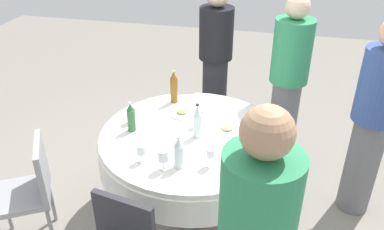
% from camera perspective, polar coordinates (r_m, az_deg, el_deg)
% --- Properties ---
extents(ground_plane, '(10.00, 10.00, 0.00)m').
position_cam_1_polar(ground_plane, '(3.52, 0.00, -12.96)').
color(ground_plane, gray).
extents(dining_table, '(1.47, 1.47, 0.74)m').
position_cam_1_polar(dining_table, '(3.15, 0.00, -4.99)').
color(dining_table, white).
rests_on(dining_table, ground_plane).
extents(bottle_clear_far, '(0.07, 0.07, 0.24)m').
position_cam_1_polar(bottle_clear_far, '(2.66, -1.93, -5.52)').
color(bottle_clear_far, silver).
rests_on(bottle_clear_far, dining_table).
extents(bottle_clear_west, '(0.06, 0.06, 0.28)m').
position_cam_1_polar(bottle_clear_west, '(2.97, 0.76, -0.99)').
color(bottle_clear_west, silver).
rests_on(bottle_clear_west, dining_table).
extents(bottle_green_inner, '(0.06, 0.06, 0.25)m').
position_cam_1_polar(bottle_green_inner, '(3.09, -8.78, -0.36)').
color(bottle_green_inner, '#2D6B38').
rests_on(bottle_green_inner, dining_table).
extents(bottle_amber_right, '(0.06, 0.06, 0.30)m').
position_cam_1_polar(bottle_amber_right, '(3.47, -2.63, 3.98)').
color(bottle_amber_right, '#8C5619').
rests_on(bottle_amber_right, dining_table).
extents(wine_glass_right, '(0.06, 0.06, 0.13)m').
position_cam_1_polar(wine_glass_right, '(2.74, -7.36, -5.12)').
color(wine_glass_right, white).
rests_on(wine_glass_right, dining_table).
extents(wine_glass_left, '(0.07, 0.07, 0.15)m').
position_cam_1_polar(wine_glass_left, '(2.65, -4.19, -5.98)').
color(wine_glass_left, white).
rests_on(wine_glass_left, dining_table).
extents(wine_glass_outer, '(0.06, 0.06, 0.14)m').
position_cam_1_polar(wine_glass_outer, '(2.67, 2.67, -5.55)').
color(wine_glass_outer, white).
rests_on(wine_glass_outer, dining_table).
extents(wine_glass_north, '(0.07, 0.07, 0.14)m').
position_cam_1_polar(wine_glass_north, '(3.21, -8.65, 0.64)').
color(wine_glass_north, white).
rests_on(wine_glass_north, dining_table).
extents(wine_glass_mid, '(0.06, 0.06, 0.14)m').
position_cam_1_polar(wine_glass_mid, '(3.13, 0.95, 0.09)').
color(wine_glass_mid, white).
rests_on(wine_glass_mid, dining_table).
extents(plate_mid, '(0.22, 0.22, 0.04)m').
position_cam_1_polar(plate_mid, '(3.12, 5.09, -2.06)').
color(plate_mid, white).
rests_on(plate_mid, dining_table).
extents(plate_rear, '(0.22, 0.22, 0.04)m').
position_cam_1_polar(plate_rear, '(3.33, -1.43, 0.31)').
color(plate_rear, white).
rests_on(plate_rear, dining_table).
extents(plate_near, '(0.23, 0.23, 0.02)m').
position_cam_1_polar(plate_near, '(2.88, 6.65, -5.20)').
color(plate_near, white).
rests_on(plate_near, dining_table).
extents(fork_west, '(0.10, 0.16, 0.00)m').
position_cam_1_polar(fork_west, '(2.85, -4.52, -5.58)').
color(fork_west, silver).
rests_on(fork_west, dining_table).
extents(spoon_inner, '(0.03, 0.18, 0.00)m').
position_cam_1_polar(spoon_inner, '(3.08, -2.49, -2.56)').
color(spoon_inner, silver).
rests_on(spoon_inner, dining_table).
extents(knife_right, '(0.17, 0.10, 0.00)m').
position_cam_1_polar(knife_right, '(3.35, 5.97, 0.14)').
color(knife_right, silver).
rests_on(knife_right, dining_table).
extents(person_far, '(0.34, 0.34, 1.66)m').
position_cam_1_polar(person_far, '(3.67, 13.67, 4.48)').
color(person_far, slate).
rests_on(person_far, ground_plane).
extents(person_inner, '(0.34, 0.34, 1.63)m').
position_cam_1_polar(person_inner, '(4.08, 3.40, 7.67)').
color(person_inner, '#26262B').
rests_on(person_inner, ground_plane).
extents(person_right, '(0.34, 0.34, 1.66)m').
position_cam_1_polar(person_right, '(3.31, 24.78, -0.47)').
color(person_right, slate).
rests_on(person_right, ground_plane).
extents(chair_north, '(0.55, 0.55, 0.87)m').
position_cam_1_polar(chair_north, '(3.14, -22.21, -9.48)').
color(chair_north, '#99999E').
rests_on(chair_north, ground_plane).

